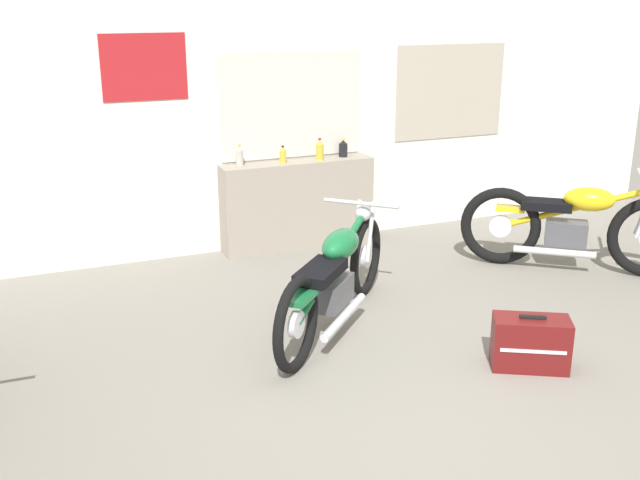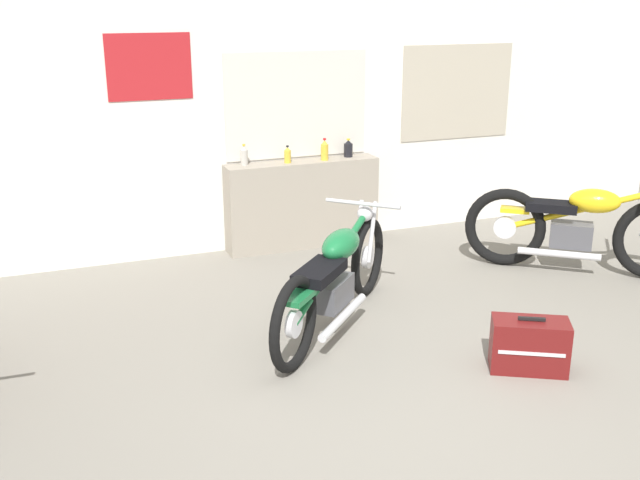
{
  "view_description": "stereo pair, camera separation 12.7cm",
  "coord_description": "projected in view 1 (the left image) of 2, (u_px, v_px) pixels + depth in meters",
  "views": [
    {
      "loc": [
        -2.17,
        -3.44,
        2.45
      ],
      "look_at": [
        -0.1,
        1.5,
        0.7
      ],
      "focal_mm": 42.0,
      "sensor_mm": 36.0,
      "label": 1
    },
    {
      "loc": [
        -2.06,
        -3.48,
        2.45
      ],
      "look_at": [
        -0.1,
        1.5,
        0.7
      ],
      "focal_mm": 42.0,
      "sensor_mm": 36.0,
      "label": 2
    }
  ],
  "objects": [
    {
      "name": "motorcycle_green",
      "position": [
        335.0,
        276.0,
        5.68
      ],
      "size": [
        1.56,
        1.59,
        0.86
      ],
      "color": "black",
      "rests_on": "ground_plane"
    },
    {
      "name": "hard_case_darkred",
      "position": [
        530.0,
        343.0,
        5.13
      ],
      "size": [
        0.57,
        0.47,
        0.39
      ],
      "color": "maroon",
      "rests_on": "ground_plane"
    },
    {
      "name": "motorcycle_yellow",
      "position": [
        574.0,
        225.0,
        6.9
      ],
      "size": [
        1.68,
        1.37,
        0.94
      ],
      "color": "black",
      "rests_on": "ground_plane"
    },
    {
      "name": "bottle_leftmost",
      "position": [
        240.0,
        156.0,
        7.23
      ],
      "size": [
        0.07,
        0.07,
        0.21
      ],
      "color": "#B7B2A8",
      "rests_on": "sill_counter"
    },
    {
      "name": "wall_back",
      "position": [
        250.0,
        109.0,
        7.27
      ],
      "size": [
        10.0,
        0.07,
        2.8
      ],
      "color": "silver",
      "rests_on": "ground_plane"
    },
    {
      "name": "bottle_right_center",
      "position": [
        343.0,
        149.0,
        7.63
      ],
      "size": [
        0.09,
        0.09,
        0.19
      ],
      "color": "black",
      "rests_on": "sill_counter"
    },
    {
      "name": "ground_plane",
      "position": [
        430.0,
        417.0,
        4.57
      ],
      "size": [
        24.0,
        24.0,
        0.0
      ],
      "primitive_type": "plane",
      "color": "gray"
    },
    {
      "name": "sill_counter",
      "position": [
        298.0,
        204.0,
        7.57
      ],
      "size": [
        1.57,
        0.28,
        0.88
      ],
      "color": "gray",
      "rests_on": "ground_plane"
    },
    {
      "name": "bottle_left_center",
      "position": [
        283.0,
        155.0,
        7.34
      ],
      "size": [
        0.07,
        0.07,
        0.17
      ],
      "color": "gold",
      "rests_on": "sill_counter"
    },
    {
      "name": "bottle_center",
      "position": [
        320.0,
        150.0,
        7.46
      ],
      "size": [
        0.07,
        0.07,
        0.22
      ],
      "color": "gold",
      "rests_on": "sill_counter"
    }
  ]
}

